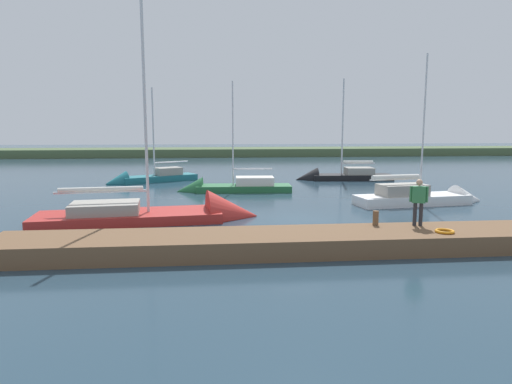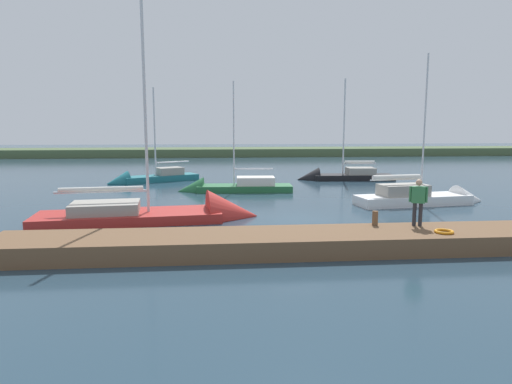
{
  "view_description": "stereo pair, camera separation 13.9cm",
  "coord_description": "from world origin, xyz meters",
  "px_view_note": "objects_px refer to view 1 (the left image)",
  "views": [
    {
      "loc": [
        3.86,
        20.33,
        4.33
      ],
      "look_at": [
        1.79,
        -0.59,
        1.28
      ],
      "focal_mm": 31.04,
      "sensor_mm": 36.0,
      "label": 1
    },
    {
      "loc": [
        3.72,
        20.35,
        4.33
      ],
      "look_at": [
        1.79,
        -0.59,
        1.28
      ],
      "focal_mm": 31.04,
      "sensor_mm": 36.0,
      "label": 2
    }
  ],
  "objects_px": {
    "life_ring_buoy": "(445,231)",
    "sailboat_far_left": "(427,200)",
    "person_on_dock": "(419,199)",
    "mooring_post_near": "(376,218)",
    "sailboat_near_dock": "(337,178)",
    "sailboat_outer_mooring": "(227,190)",
    "sailboat_inner_slip": "(175,218)",
    "sailboat_far_right": "(146,180)"
  },
  "relations": [
    {
      "from": "person_on_dock",
      "to": "life_ring_buoy",
      "type": "bearing_deg",
      "value": -136.41
    },
    {
      "from": "life_ring_buoy",
      "to": "sailboat_far_right",
      "type": "relative_size",
      "value": 0.08
    },
    {
      "from": "mooring_post_near",
      "to": "sailboat_far_right",
      "type": "distance_m",
      "value": 23.2
    },
    {
      "from": "sailboat_far_left",
      "to": "sailboat_inner_slip",
      "type": "height_order",
      "value": "sailboat_inner_slip"
    },
    {
      "from": "mooring_post_near",
      "to": "life_ring_buoy",
      "type": "height_order",
      "value": "mooring_post_near"
    },
    {
      "from": "sailboat_far_right",
      "to": "sailboat_outer_mooring",
      "type": "relative_size",
      "value": 1.0
    },
    {
      "from": "mooring_post_near",
      "to": "sailboat_far_left",
      "type": "xyz_separation_m",
      "value": [
        -6.2,
        -8.19,
        -0.76
      ]
    },
    {
      "from": "life_ring_buoy",
      "to": "sailboat_near_dock",
      "type": "xyz_separation_m",
      "value": [
        -2.32,
        -21.77,
        -0.59
      ]
    },
    {
      "from": "sailboat_near_dock",
      "to": "sailboat_outer_mooring",
      "type": "bearing_deg",
      "value": 36.44
    },
    {
      "from": "sailboat_outer_mooring",
      "to": "person_on_dock",
      "type": "bearing_deg",
      "value": 117.76
    },
    {
      "from": "sailboat_near_dock",
      "to": "life_ring_buoy",
      "type": "bearing_deg",
      "value": 87.72
    },
    {
      "from": "sailboat_inner_slip",
      "to": "sailboat_far_left",
      "type": "bearing_deg",
      "value": 6.17
    },
    {
      "from": "sailboat_inner_slip",
      "to": "person_on_dock",
      "type": "xyz_separation_m",
      "value": [
        -9.48,
        5.23,
        1.59
      ]
    },
    {
      "from": "mooring_post_near",
      "to": "sailboat_far_right",
      "type": "height_order",
      "value": "sailboat_far_right"
    },
    {
      "from": "sailboat_far_left",
      "to": "sailboat_far_right",
      "type": "distance_m",
      "value": 21.33
    },
    {
      "from": "mooring_post_near",
      "to": "sailboat_near_dock",
      "type": "xyz_separation_m",
      "value": [
        -4.3,
        -20.35,
        -0.81
      ]
    },
    {
      "from": "sailboat_outer_mooring",
      "to": "life_ring_buoy",
      "type": "bearing_deg",
      "value": 117.46
    },
    {
      "from": "sailboat_far_left",
      "to": "sailboat_outer_mooring",
      "type": "xyz_separation_m",
      "value": [
        11.38,
        -6.1,
        -0.08
      ]
    },
    {
      "from": "sailboat_inner_slip",
      "to": "sailboat_outer_mooring",
      "type": "xyz_separation_m",
      "value": [
        -2.76,
        -9.29,
        -0.0
      ]
    },
    {
      "from": "sailboat_far_right",
      "to": "sailboat_inner_slip",
      "type": "bearing_deg",
      "value": 74.63
    },
    {
      "from": "sailboat_near_dock",
      "to": "sailboat_outer_mooring",
      "type": "distance_m",
      "value": 11.26
    },
    {
      "from": "sailboat_far_left",
      "to": "sailboat_near_dock",
      "type": "height_order",
      "value": "sailboat_far_left"
    },
    {
      "from": "sailboat_far_left",
      "to": "person_on_dock",
      "type": "xyz_separation_m",
      "value": [
        4.66,
        8.43,
        1.51
      ]
    },
    {
      "from": "life_ring_buoy",
      "to": "sailboat_outer_mooring",
      "type": "distance_m",
      "value": 17.27
    },
    {
      "from": "life_ring_buoy",
      "to": "sailboat_near_dock",
      "type": "relative_size",
      "value": 0.07
    },
    {
      "from": "sailboat_near_dock",
      "to": "sailboat_far_right",
      "type": "distance_m",
      "value": 15.75
    },
    {
      "from": "sailboat_near_dock",
      "to": "sailboat_inner_slip",
      "type": "bearing_deg",
      "value": 55.26
    },
    {
      "from": "sailboat_far_left",
      "to": "sailboat_inner_slip",
      "type": "relative_size",
      "value": 0.74
    },
    {
      "from": "mooring_post_near",
      "to": "person_on_dock",
      "type": "bearing_deg",
      "value": 171.09
    },
    {
      "from": "sailboat_near_dock",
      "to": "sailboat_far_right",
      "type": "xyz_separation_m",
      "value": [
        15.75,
        0.19,
        0.03
      ]
    },
    {
      "from": "mooring_post_near",
      "to": "person_on_dock",
      "type": "relative_size",
      "value": 0.31
    },
    {
      "from": "mooring_post_near",
      "to": "sailboat_far_left",
      "type": "bearing_deg",
      "value": -127.14
    },
    {
      "from": "sailboat_inner_slip",
      "to": "sailboat_outer_mooring",
      "type": "distance_m",
      "value": 9.69
    },
    {
      "from": "sailboat_outer_mooring",
      "to": "sailboat_far_right",
      "type": "bearing_deg",
      "value": -40.24
    },
    {
      "from": "sailboat_far_left",
      "to": "sailboat_near_dock",
      "type": "distance_m",
      "value": 12.31
    },
    {
      "from": "life_ring_buoy",
      "to": "sailboat_inner_slip",
      "type": "bearing_deg",
      "value": -32.86
    },
    {
      "from": "life_ring_buoy",
      "to": "sailboat_far_left",
      "type": "height_order",
      "value": "sailboat_far_left"
    },
    {
      "from": "sailboat_outer_mooring",
      "to": "person_on_dock",
      "type": "xyz_separation_m",
      "value": [
        -6.72,
        14.52,
        1.59
      ]
    },
    {
      "from": "sailboat_inner_slip",
      "to": "person_on_dock",
      "type": "distance_m",
      "value": 10.94
    },
    {
      "from": "sailboat_far_right",
      "to": "sailboat_outer_mooring",
      "type": "distance_m",
      "value": 8.6
    },
    {
      "from": "life_ring_buoy",
      "to": "person_on_dock",
      "type": "relative_size",
      "value": 0.37
    },
    {
      "from": "sailboat_outer_mooring",
      "to": "sailboat_far_left",
      "type": "bearing_deg",
      "value": 154.76
    }
  ]
}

